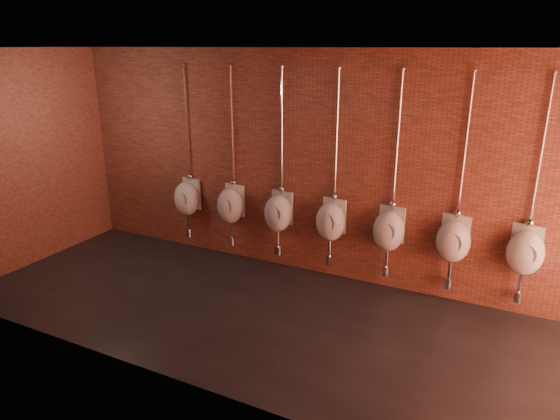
% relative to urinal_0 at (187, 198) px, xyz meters
% --- Properties ---
extents(ground, '(8.50, 8.50, 0.00)m').
position_rel_urinal_0_xyz_m(ground, '(2.38, -1.35, -0.90)').
color(ground, black).
rests_on(ground, ground).
extents(room_shell, '(8.54, 3.04, 3.22)m').
position_rel_urinal_0_xyz_m(room_shell, '(2.38, -1.35, 1.11)').
color(room_shell, black).
rests_on(room_shell, ground).
extents(urinal_0, '(0.48, 0.43, 2.72)m').
position_rel_urinal_0_xyz_m(urinal_0, '(0.00, 0.00, 0.00)').
color(urinal_0, white).
rests_on(urinal_0, ground).
extents(urinal_1, '(0.48, 0.43, 2.72)m').
position_rel_urinal_0_xyz_m(urinal_1, '(0.82, 0.00, 0.00)').
color(urinal_1, white).
rests_on(urinal_1, ground).
extents(urinal_2, '(0.48, 0.43, 2.72)m').
position_rel_urinal_0_xyz_m(urinal_2, '(1.64, 0.00, 0.00)').
color(urinal_2, white).
rests_on(urinal_2, ground).
extents(urinal_3, '(0.48, 0.43, 2.72)m').
position_rel_urinal_0_xyz_m(urinal_3, '(2.47, 0.00, 0.00)').
color(urinal_3, white).
rests_on(urinal_3, ground).
extents(urinal_4, '(0.48, 0.43, 2.72)m').
position_rel_urinal_0_xyz_m(urinal_4, '(3.29, 0.00, 0.00)').
color(urinal_4, white).
rests_on(urinal_4, ground).
extents(urinal_5, '(0.48, 0.43, 2.72)m').
position_rel_urinal_0_xyz_m(urinal_5, '(4.11, 0.00, 0.00)').
color(urinal_5, white).
rests_on(urinal_5, ground).
extents(urinal_6, '(0.48, 0.43, 2.72)m').
position_rel_urinal_0_xyz_m(urinal_6, '(4.93, 0.00, 0.00)').
color(urinal_6, white).
rests_on(urinal_6, ground).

